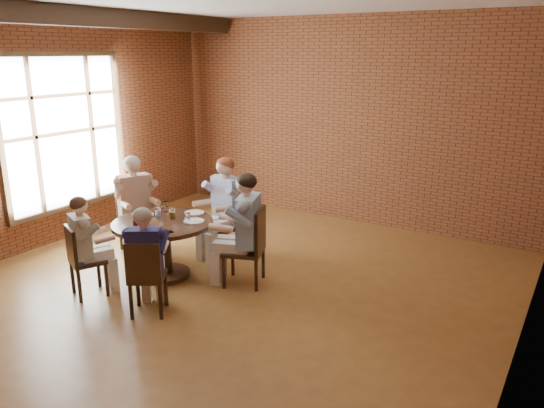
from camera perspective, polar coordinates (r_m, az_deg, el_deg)
The scene contains 28 objects.
floor at distance 6.57m, azimuth -5.48°, elevation -9.39°, with size 7.00×7.00×0.00m, color olive.
wall_back at distance 9.04m, azimuth 7.83°, elevation 8.83°, with size 7.00×7.00×0.00m, color brown.
wall_left at distance 8.41m, azimuth -23.95°, elevation 7.06°, with size 7.00×7.00×0.00m, color brown.
wall_right at distance 4.85m, azimuth 26.29°, elevation 1.05°, with size 7.00×7.00×0.00m, color brown.
ceiling_beam at distance 7.70m, azimuth -21.74°, elevation 18.37°, with size 0.22×6.90×0.26m, color #301D10.
window at distance 8.59m, azimuth -21.46°, elevation 7.16°, with size 0.10×2.16×2.36m.
dining_table at distance 6.92m, azimuth -11.58°, elevation -3.59°, with size 1.27×1.27×0.75m.
chair_a at distance 6.57m, azimuth -2.25°, elevation -4.33°, with size 0.60×0.60×0.99m.
diner_a at distance 6.53m, azimuth -3.10°, elevation -2.78°, with size 0.58×0.71×1.42m, color #3D67A0, non-canonical shape.
chair_b at distance 7.58m, azimuth -4.62°, elevation -1.55°, with size 0.55×0.55×0.98m.
diner_b at distance 7.47m, azimuth -5.20°, elevation -0.40°, with size 0.58×0.71×1.42m, color #8F99B6, non-canonical shape.
chair_c at distance 7.97m, azimuth -14.53°, elevation -1.17°, with size 0.62×0.62×0.98m.
diner_c at distance 7.84m, azimuth -14.41°, elevation -0.11°, with size 0.57×0.70×1.40m, color brown, non-canonical shape.
chair_d at distance 6.65m, azimuth -19.84°, elevation -5.52°, with size 0.49×0.49×0.88m.
diner_d at distance 6.62m, azimuth -19.36°, elevation -4.36°, with size 0.46×0.57×1.22m, color #C3AD99, non-canonical shape.
chair_e at distance 5.96m, azimuth -13.42°, elevation -7.45°, with size 0.52×0.52×0.88m.
diner_e at distance 5.98m, azimuth -13.35°, elevation -6.01°, with size 0.47×0.58×1.23m, color #181945, non-canonical shape.
plate_a at distance 6.76m, azimuth -8.40°, elevation -1.84°, with size 0.26×0.26×0.01m, color white.
plate_b at distance 7.11m, azimuth -8.37°, elevation -0.94°, with size 0.26×0.26×0.01m, color white.
plate_c at distance 7.15m, azimuth -13.65°, elevation -1.15°, with size 0.26×0.26×0.01m, color white.
plate_d at distance 6.48m, azimuth -12.87°, elevation -2.87°, with size 0.26×0.26×0.01m, color white.
glass_a at distance 6.68m, azimuth -9.06°, elevation -1.54°, with size 0.07×0.07×0.14m, color white.
glass_b at distance 6.91m, azimuth -10.68°, elevation -1.01°, with size 0.07×0.07×0.14m, color white.
glass_c at distance 7.24m, azimuth -11.36°, elevation -0.28°, with size 0.07×0.07×0.14m, color white.
glass_d at distance 7.02m, azimuth -12.16°, elevation -0.84°, with size 0.07×0.07×0.14m, color white.
glass_e at distance 6.86m, azimuth -14.47°, elevation -1.39°, with size 0.07×0.07×0.14m, color white.
glass_f at distance 6.66m, azimuth -14.49°, elevation -1.90°, with size 0.07×0.07×0.14m, color white.
smartphone at distance 6.41m, azimuth -11.23°, elevation -3.02°, with size 0.07×0.14×0.01m, color black.
Camera 1 is at (3.63, -4.70, 2.82)m, focal length 35.00 mm.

